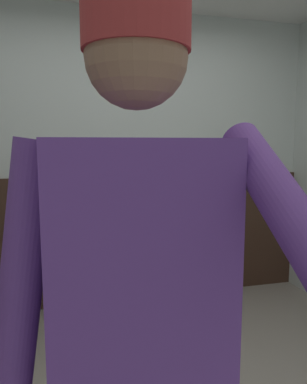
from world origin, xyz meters
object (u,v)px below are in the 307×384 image
Objects in this scene: urinal_middle at (153,219)px; person at (139,325)px; soap_dispenser at (249,155)px; urinal_left at (65,224)px.

urinal_middle is 0.71× the size of person.
person reaches higher than soap_dispenser.
urinal_left is at bearing 180.00° from urinal_middle.
urinal_left is 0.71× the size of person.
soap_dispenser is (0.99, 0.12, 0.56)m from urinal_middle.
urinal_left is 1.00× the size of urinal_middle.
urinal_middle is 6.89× the size of soap_dispenser.
soap_dispenser is at bearing 6.85° from urinal_middle.
soap_dispenser is at bearing 55.84° from person.
urinal_left is at bearing -176.08° from soap_dispenser.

